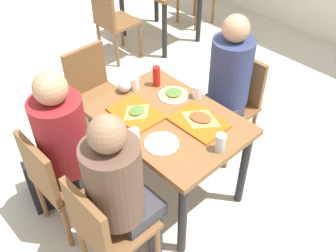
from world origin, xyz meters
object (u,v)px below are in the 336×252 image
Objects in this scene: person_in_red at (69,140)px; plastic_cup_a at (197,91)px; paper_plate_center at (174,95)px; tray_red_near at (136,113)px; chair_near_left at (57,177)px; person_in_brown_jacket at (120,186)px; pizza_slice_a at (137,111)px; pizza_slice_c at (174,93)px; plastic_cup_b at (134,136)px; paper_plate_near_edge at (162,143)px; foil_bundle at (124,86)px; soda_can at (220,143)px; pizza_slice_b at (201,118)px; condiment_bottle at (156,76)px; background_chair_near at (112,19)px; tray_red_far at (199,122)px; main_table at (168,130)px; chair_near_right at (105,227)px; person_far_side at (227,80)px; plastic_cup_c at (134,83)px; chair_left_end at (94,89)px; handbag at (40,185)px.

plastic_cup_a is (0.24, 0.94, 0.03)m from person_in_red.
tray_red_near is at bearing -94.44° from paper_plate_center.
chair_near_left reaches higher than tray_red_near.
pizza_slice_a is (-0.44, 0.49, 0.01)m from person_in_brown_jacket.
plastic_cup_b is at bearing -70.53° from pizza_slice_c.
foil_bundle reaches higher than paper_plate_near_edge.
plastic_cup_b reaches higher than pizza_slice_c.
paper_plate_near_edge is at bearing -142.03° from soda_can.
chair_near_left is 3.88× the size of paper_plate_center.
pizza_slice_b is 0.52m from condiment_bottle.
paper_plate_near_edge is 1.80× the size of soda_can.
tray_red_far is at bearing -21.44° from background_chair_near.
condiment_bottle is (-0.34, 0.21, 0.19)m from main_table.
pizza_slice_c reaches higher than tray_red_near.
plastic_cup_a reaches higher than main_table.
person_in_brown_jacket is (0.00, 0.14, 0.25)m from chair_near_right.
foil_bundle reaches higher than main_table.
plastic_cup_b is at bearing -88.40° from person_far_side.
tray_red_far is at bearing 85.30° from paper_plate_near_edge.
plastic_cup_c is at bearing -174.67° from tray_red_far.
plastic_cup_c is (-0.24, 0.18, 0.03)m from pizza_slice_a.
plastic_cup_b is (0.21, -0.19, 0.03)m from pizza_slice_a.
chair_near_right is at bearing -32.97° from chair_left_end.
tray_red_far is 1.98× the size of pizza_slice_a.
chair_near_left is 5.33× the size of condiment_bottle.
plastic_cup_c is (0.49, 0.06, 0.28)m from chair_left_end.
condiment_bottle is at bearing 126.14° from person_in_brown_jacket.
paper_plate_center is 1.80× the size of soda_can.
pizza_slice_a is at bearing -93.84° from paper_plate_center.
pizza_slice_c is 0.37m from foil_bundle.
chair_near_right is at bearing -50.14° from plastic_cup_c.
chair_near_right is 0.94m from handbag.
foil_bundle is at bearing -142.03° from paper_plate_center.
soda_can is at bearing -53.43° from person_far_side.
tray_red_far is (0.18, -0.51, -0.01)m from person_far_side.
condiment_bottle is at bearing 114.99° from tray_red_near.
condiment_bottle reaches higher than plastic_cup_a.
person_far_side is at bearing 34.26° from chair_left_end.
pizza_slice_b is at bearing -20.92° from background_chair_near.
paper_plate_center is 1.00× the size of paper_plate_near_edge.
condiment_bottle is at bearing 19.94° from chair_left_end.
chair_near_left reaches higher than main_table.
plastic_cup_b is (0.29, 0.44, 0.28)m from chair_near_left.
plastic_cup_c is at bearing 129.86° from chair_near_right.
tray_red_far reaches higher than paper_plate_near_edge.
plastic_cup_b is (0.21, -0.19, 0.04)m from tray_red_near.
chair_near_right is at bearing -38.13° from background_chair_near.
plastic_cup_c is 0.82× the size of soda_can.
handbag is at bearing -113.72° from person_far_side.
person_in_red reaches higher than paper_plate_center.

